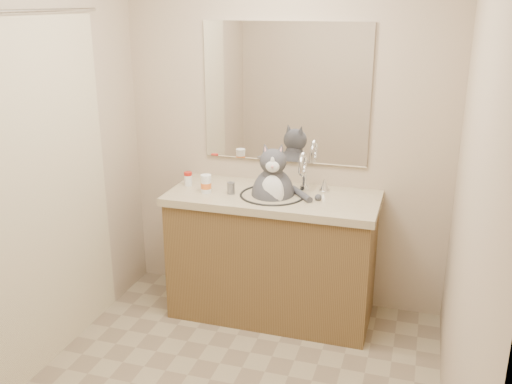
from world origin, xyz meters
TOP-DOWN VIEW (x-y plane):
  - room at (0.00, 0.00)m, footprint 2.22×2.52m
  - vanity at (0.00, 0.96)m, footprint 1.34×0.59m
  - mirror at (0.00, 1.24)m, footprint 1.10×0.02m
  - shower_curtain at (-1.05, 0.10)m, footprint 0.02×1.30m
  - cat at (0.00, 0.95)m, footprint 0.44×0.36m
  - pill_bottle_redcap at (-0.59, 0.98)m, footprint 0.07×0.07m
  - pill_bottle_orange at (-0.42, 0.88)m, footprint 0.09×0.09m
  - grey_canister at (-0.26, 0.90)m, footprint 0.06×0.06m

SIDE VIEW (x-z plane):
  - vanity at x=0.00m, z-range -0.12..1.00m
  - cat at x=0.00m, z-range 0.59..1.14m
  - grey_canister at x=-0.26m, z-range 0.85..0.93m
  - pill_bottle_redcap at x=-0.59m, z-range 0.85..0.94m
  - pill_bottle_orange at x=-0.42m, z-range 0.85..0.97m
  - shower_curtain at x=-1.05m, z-range 0.06..2.00m
  - room at x=0.00m, z-range -0.01..2.41m
  - mirror at x=0.00m, z-range 1.00..1.90m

